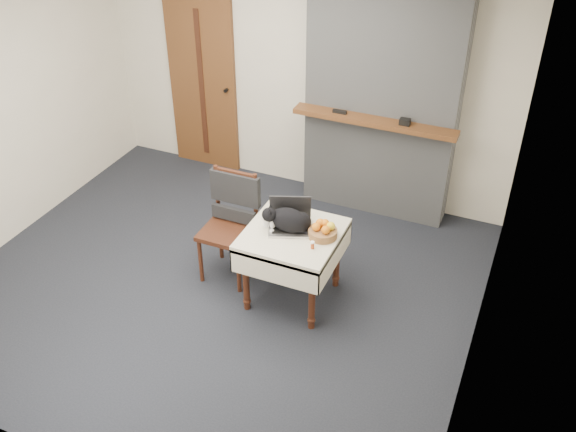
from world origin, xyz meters
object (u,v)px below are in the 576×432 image
object	(u,v)px
cat	(290,220)
chair	(232,210)
cream_jar	(267,221)
fruit_basket	(323,231)
laptop	(290,220)
pill_bottle	(312,245)
side_table	(293,243)
door	(203,84)

from	to	relation	value
cat	chair	xyz separation A→B (m)	(-0.63, 0.16, -0.16)
cream_jar	fruit_basket	world-z (taller)	fruit_basket
cat	cream_jar	bearing A→B (deg)	160.78
laptop	pill_bottle	world-z (taller)	laptop
cat	pill_bottle	world-z (taller)	cat
side_table	cream_jar	xyz separation A→B (m)	(-0.24, 0.01, 0.15)
side_table	cream_jar	bearing A→B (deg)	178.49
door	chair	world-z (taller)	door
cream_jar	side_table	bearing A→B (deg)	-1.51
pill_bottle	door	bearing A→B (deg)	136.76
door	fruit_basket	size ratio (longest dim) A/B	8.31
door	fruit_basket	bearing A→B (deg)	-40.16
chair	fruit_basket	bearing A→B (deg)	-8.10
door	cat	distance (m)	2.61
laptop	cream_jar	distance (m)	0.20
laptop	chair	distance (m)	0.62
laptop	fruit_basket	world-z (taller)	laptop
cream_jar	fruit_basket	size ratio (longest dim) A/B	0.33
cat	cream_jar	xyz separation A→B (m)	(-0.21, -0.01, -0.06)
laptop	fruit_basket	distance (m)	0.31
door	laptop	world-z (taller)	door
cat	chair	distance (m)	0.66
cat	pill_bottle	bearing A→B (deg)	-51.65
chair	pill_bottle	bearing A→B (deg)	-19.73
cat	cream_jar	distance (m)	0.22
door	pill_bottle	size ratio (longest dim) A/B	30.18
cream_jar	pill_bottle	bearing A→B (deg)	-17.62
side_table	cat	distance (m)	0.22
fruit_basket	laptop	bearing A→B (deg)	175.35
laptop	cat	size ratio (longest dim) A/B	0.86
cat	chair	size ratio (longest dim) A/B	0.50
door	side_table	xyz separation A→B (m)	(1.88, -1.85, -0.41)
side_table	pill_bottle	world-z (taller)	pill_bottle
chair	laptop	bearing A→B (deg)	-9.62
door	chair	bearing A→B (deg)	-53.85
door	fruit_basket	distance (m)	2.80
cream_jar	door	bearing A→B (deg)	131.77
side_table	pill_bottle	xyz separation A→B (m)	(0.23, -0.14, 0.15)
door	chair	xyz separation A→B (m)	(1.23, -1.68, -0.35)
fruit_basket	cream_jar	bearing A→B (deg)	-175.42
side_table	fruit_basket	bearing A→B (deg)	10.31
cat	fruit_basket	distance (m)	0.29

